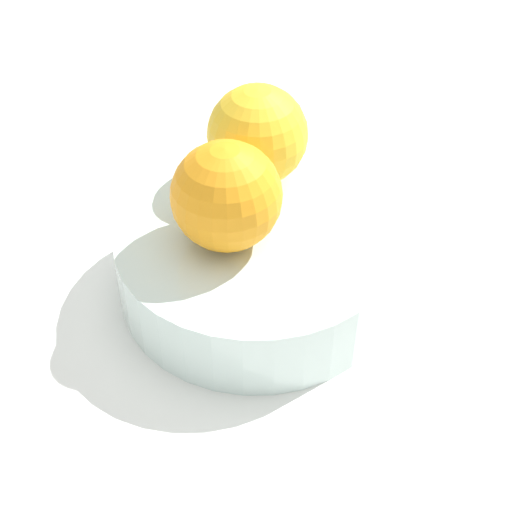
# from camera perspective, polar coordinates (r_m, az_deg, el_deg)

# --- Properties ---
(ground_plane) EXTENTS (1.10, 1.10, 0.02)m
(ground_plane) POSITION_cam_1_polar(r_m,az_deg,el_deg) (0.48, 0.00, -3.38)
(ground_plane) COLOR white
(fruit_bowl) EXTENTS (0.17, 0.17, 0.05)m
(fruit_bowl) POSITION_cam_1_polar(r_m,az_deg,el_deg) (0.45, 0.00, -0.55)
(fruit_bowl) COLOR silver
(fruit_bowl) RESTS_ON ground_plane
(orange_in_bowl_0) EXTENTS (0.06, 0.06, 0.06)m
(orange_in_bowl_0) POSITION_cam_1_polar(r_m,az_deg,el_deg) (0.42, -2.43, 4.90)
(orange_in_bowl_0) COLOR orange
(orange_in_bowl_0) RESTS_ON fruit_bowl
(orange_in_bowl_1) EXTENTS (0.06, 0.06, 0.06)m
(orange_in_bowl_1) POSITION_cam_1_polar(r_m,az_deg,el_deg) (0.47, 0.12, 9.48)
(orange_in_bowl_1) COLOR yellow
(orange_in_bowl_1) RESTS_ON fruit_bowl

